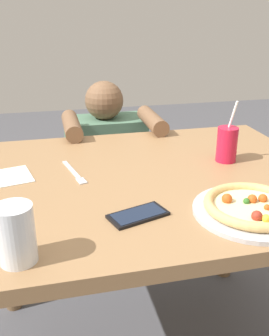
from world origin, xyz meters
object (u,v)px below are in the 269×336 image
object	(u,v)px
water_cup_clear	(16,234)
fork	(74,173)
drink_cup_colored	(227,144)
pizza_near	(252,208)
cell_phone	(138,215)
diner_seated	(107,181)

from	to	relation	value
water_cup_clear	fork	xyz separation A→B (m)	(0.15, 0.44, -0.06)
drink_cup_colored	fork	world-z (taller)	drink_cup_colored
pizza_near	cell_phone	size ratio (longest dim) A/B	1.83
pizza_near	cell_phone	distance (m)	0.29
drink_cup_colored	diner_seated	xyz separation A→B (m)	(-0.32, 0.66, -0.40)
cell_phone	diner_seated	size ratio (longest dim) A/B	0.18
drink_cup_colored	fork	bearing A→B (deg)	179.37
drink_cup_colored	water_cup_clear	size ratio (longest dim) A/B	1.65
diner_seated	fork	bearing A→B (deg)	-107.27
pizza_near	fork	world-z (taller)	pizza_near
pizza_near	fork	distance (m)	0.56
cell_phone	diner_seated	distance (m)	1.03
pizza_near	diner_seated	distance (m)	1.11
water_cup_clear	diner_seated	distance (m)	1.22
diner_seated	drink_cup_colored	bearing A→B (deg)	-64.50
water_cup_clear	fork	distance (m)	0.47
fork	cell_phone	bearing A→B (deg)	-67.03
drink_cup_colored	water_cup_clear	distance (m)	0.80
diner_seated	water_cup_clear	bearing A→B (deg)	-108.10
water_cup_clear	cell_phone	size ratio (longest dim) A/B	0.78
pizza_near	drink_cup_colored	size ratio (longest dim) A/B	1.43
pizza_near	fork	bearing A→B (deg)	138.93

